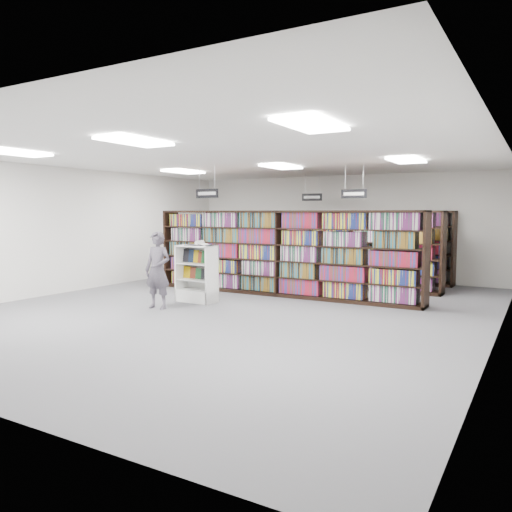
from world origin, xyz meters
The scene contains 20 objects.
floor centered at (0.00, 0.00, 0.00)m, with size 12.00×12.00×0.00m, color #4F4E53.
ceiling centered at (0.00, 0.00, 3.20)m, with size 10.00×12.00×0.10m, color white.
wall_back centered at (0.00, 6.00, 1.60)m, with size 10.00×0.10×3.20m, color silver.
wall_left centered at (-5.00, 0.00, 1.60)m, with size 0.10×12.00×3.20m, color silver.
wall_right centered at (5.00, 0.00, 1.60)m, with size 0.10×12.00×3.20m, color silver.
bookshelf_row_near centered at (0.00, 2.00, 1.05)m, with size 7.00×0.60×2.10m.
bookshelf_row_mid centered at (0.00, 4.00, 1.05)m, with size 7.00×0.60×2.10m.
bookshelf_row_far centered at (0.00, 5.70, 1.05)m, with size 7.00×0.60×2.10m.
aisle_sign_left centered at (-1.50, 1.00, 2.53)m, with size 0.65×0.02×0.80m.
aisle_sign_right centered at (1.50, 3.00, 2.53)m, with size 0.65×0.02×0.80m.
aisle_sign_center centered at (-0.50, 5.00, 2.53)m, with size 0.65×0.02×0.80m.
troffer_front_left centered at (-3.00, -3.00, 3.16)m, with size 0.60×1.20×0.04m, color white.
troffer_front_center centered at (0.00, -3.00, 3.16)m, with size 0.60×1.20×0.04m, color white.
troffer_front_right centered at (3.00, -3.00, 3.16)m, with size 0.60×1.20×0.04m, color white.
troffer_back_left centered at (-3.00, 2.00, 3.16)m, with size 0.60×1.20×0.04m, color white.
troffer_back_center centered at (0.00, 2.00, 3.16)m, with size 0.60×1.20×0.04m, color white.
troffer_back_right centered at (3.00, 2.00, 3.16)m, with size 0.60×1.20×0.04m, color white.
endcap_display centered at (-1.26, 0.26, 0.46)m, with size 0.95×0.51×1.30m.
open_book centered at (-1.19, 0.28, 1.33)m, with size 0.71×0.50×0.13m.
shopper centered at (-1.50, -0.82, 0.82)m, with size 0.60×0.39×1.65m, color #554F5A.
Camera 1 is at (5.61, -8.91, 2.05)m, focal length 35.00 mm.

